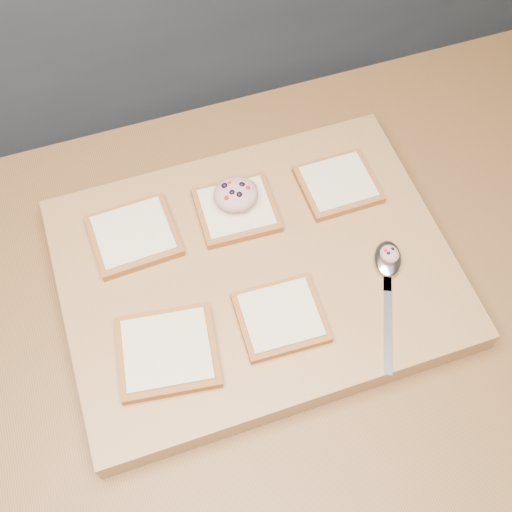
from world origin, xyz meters
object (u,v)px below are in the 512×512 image
Objects in this scene: cutting_board at (256,272)px; spoon at (388,268)px; bread_far_center at (236,210)px; tuna_salad_dollop at (236,194)px.

spoon is (0.17, -0.07, 0.03)m from cutting_board.
bread_far_center is 1.80× the size of tuna_salad_dollop.
cutting_board is at bearing -92.33° from tuna_salad_dollop.
bread_far_center is 0.24m from spoon.
spoon is at bearing -21.29° from cutting_board.
cutting_board is 8.36× the size of tuna_salad_dollop.
spoon is at bearing -43.30° from bread_far_center.
cutting_board is 0.10m from bread_far_center.
spoon is at bearing -45.63° from tuna_salad_dollop.
cutting_board is 4.64× the size of bread_far_center.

